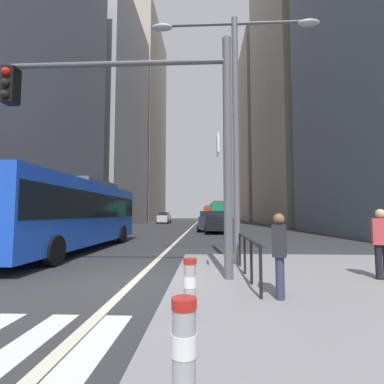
% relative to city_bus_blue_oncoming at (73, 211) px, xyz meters
% --- Properties ---
extents(ground_plane, '(160.00, 160.00, 0.00)m').
position_rel_city_bus_blue_oncoming_xyz_m(ground_plane, '(4.30, 14.39, -1.84)').
color(ground_plane, '#303033').
extents(lane_centre_line, '(0.20, 80.00, 0.01)m').
position_rel_city_bus_blue_oncoming_xyz_m(lane_centre_line, '(4.30, 24.39, -1.83)').
color(lane_centre_line, beige).
rests_on(lane_centre_line, ground).
extents(office_tower_left_mid, '(11.89, 21.36, 36.93)m').
position_rel_city_bus_blue_oncoming_xyz_m(office_tower_left_mid, '(-11.70, 33.85, 16.63)').
color(office_tower_left_mid, '#9E9EA3').
rests_on(office_tower_left_mid, ground).
extents(office_tower_left_far, '(11.64, 24.96, 50.98)m').
position_rel_city_bus_blue_oncoming_xyz_m(office_tower_left_far, '(-11.70, 59.17, 23.66)').
color(office_tower_left_far, gray).
rests_on(office_tower_left_far, ground).
extents(office_tower_right_mid, '(10.71, 25.95, 57.68)m').
position_rel_city_bus_blue_oncoming_xyz_m(office_tower_right_mid, '(21.30, 35.39, 27.00)').
color(office_tower_right_mid, gray).
rests_on(office_tower_right_mid, ground).
extents(office_tower_right_far, '(11.46, 19.93, 45.34)m').
position_rel_city_bus_blue_oncoming_xyz_m(office_tower_right_far, '(21.30, 60.47, 20.83)').
color(office_tower_right_far, gray).
rests_on(office_tower_right_far, ground).
extents(city_bus_blue_oncoming, '(2.75, 11.45, 3.40)m').
position_rel_city_bus_blue_oncoming_xyz_m(city_bus_blue_oncoming, '(0.00, 0.00, 0.00)').
color(city_bus_blue_oncoming, blue).
rests_on(city_bus_blue_oncoming, ground).
extents(sedan_white_oncoming, '(2.14, 4.35, 1.94)m').
position_rel_city_bus_blue_oncoming_xyz_m(sedan_white_oncoming, '(-2.93, 0.30, -0.85)').
color(sedan_white_oncoming, silver).
rests_on(sedan_white_oncoming, ground).
extents(city_bus_red_receding, '(2.78, 11.22, 3.40)m').
position_rel_city_bus_blue_oncoming_xyz_m(city_bus_red_receding, '(7.99, 28.26, -0.00)').
color(city_bus_red_receding, '#198456').
rests_on(city_bus_red_receding, ground).
extents(city_bus_red_distant, '(2.79, 11.43, 3.40)m').
position_rel_city_bus_blue_oncoming_xyz_m(city_bus_red_distant, '(6.93, 49.14, -0.00)').
color(city_bus_red_distant, red).
rests_on(city_bus_red_distant, ground).
extents(car_oncoming_mid, '(2.10, 4.42, 1.94)m').
position_rel_city_bus_blue_oncoming_xyz_m(car_oncoming_mid, '(-1.18, 36.80, -0.85)').
color(car_oncoming_mid, silver).
rests_on(car_oncoming_mid, ground).
extents(car_receding_near, '(2.05, 4.60, 1.94)m').
position_rel_city_bus_blue_oncoming_xyz_m(car_receding_near, '(6.98, 12.39, -0.85)').
color(car_receding_near, black).
rests_on(car_receding_near, ground).
extents(car_receding_far, '(2.05, 4.03, 1.94)m').
position_rel_city_bus_blue_oncoming_xyz_m(car_receding_far, '(6.30, 14.85, -0.85)').
color(car_receding_far, '#232838').
rests_on(car_receding_far, ground).
extents(traffic_signal_gantry, '(5.90, 0.65, 6.00)m').
position_rel_city_bus_blue_oncoming_xyz_m(traffic_signal_gantry, '(4.68, -5.87, 2.26)').
color(traffic_signal_gantry, '#515156').
rests_on(traffic_signal_gantry, median_island).
extents(street_lamp_post, '(5.50, 0.32, 8.00)m').
position_rel_city_bus_blue_oncoming_xyz_m(street_lamp_post, '(7.06, -3.81, 3.45)').
color(street_lamp_post, '#56565B').
rests_on(street_lamp_post, median_island).
extents(bollard_front, '(0.20, 0.20, 0.91)m').
position_rel_city_bus_blue_oncoming_xyz_m(bollard_front, '(5.92, -10.61, -1.18)').
color(bollard_front, '#99999E').
rests_on(bollard_front, median_island).
extents(bollard_left, '(0.20, 0.20, 0.90)m').
position_rel_city_bus_blue_oncoming_xyz_m(bollard_left, '(5.86, -8.59, -1.19)').
color(bollard_left, '#99999E').
rests_on(bollard_left, median_island).
extents(pedestrian_railing, '(0.06, 3.29, 0.98)m').
position_rel_city_bus_blue_oncoming_xyz_m(pedestrian_railing, '(7.10, -5.83, -0.99)').
color(pedestrian_railing, black).
rests_on(pedestrian_railing, median_island).
extents(pedestrian_waiting, '(0.44, 0.35, 1.66)m').
position_rel_city_bus_blue_oncoming_xyz_m(pedestrian_waiting, '(10.27, -5.76, -0.77)').
color(pedestrian_waiting, black).
rests_on(pedestrian_waiting, median_island).
extents(pedestrian_walking, '(0.35, 0.44, 1.56)m').
position_rel_city_bus_blue_oncoming_xyz_m(pedestrian_walking, '(7.46, -7.41, -0.83)').
color(pedestrian_walking, '#2D334C').
rests_on(pedestrian_walking, median_island).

